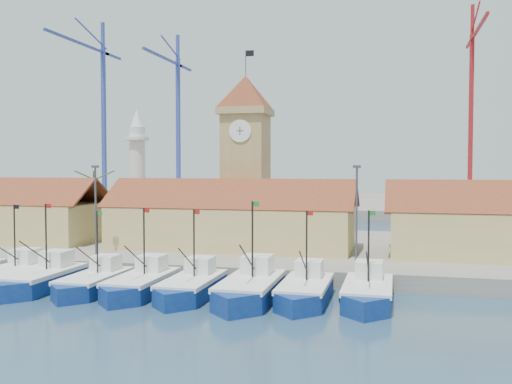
# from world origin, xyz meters

# --- Properties ---
(ground) EXTENTS (400.00, 400.00, 0.00)m
(ground) POSITION_xyz_m (0.00, 0.00, 0.00)
(ground) COLOR navy
(ground) RESTS_ON ground
(quay) EXTENTS (140.00, 32.00, 1.50)m
(quay) POSITION_xyz_m (0.00, 24.00, 0.75)
(quay) COLOR gray
(quay) RESTS_ON ground
(terminal) EXTENTS (240.00, 80.00, 2.00)m
(terminal) POSITION_xyz_m (0.00, 110.00, 1.00)
(terminal) COLOR gray
(terminal) RESTS_ON ground
(boat_2) EXTENTS (3.59, 9.84, 7.44)m
(boat_2) POSITION_xyz_m (-15.36, 2.94, 0.77)
(boat_2) COLOR navy
(boat_2) RESTS_ON ground
(boat_3) EXTENTS (3.69, 10.12, 7.66)m
(boat_3) POSITION_xyz_m (-11.60, 2.01, 0.79)
(boat_3) COLOR navy
(boat_3) RESTS_ON ground
(boat_4) EXTENTS (3.42, 9.36, 7.08)m
(boat_4) POSITION_xyz_m (-6.81, 2.15, 0.73)
(boat_4) COLOR navy
(boat_4) RESTS_ON ground
(boat_5) EXTENTS (3.57, 9.79, 7.40)m
(boat_5) POSITION_xyz_m (-2.65, 2.26, 0.77)
(boat_5) COLOR navy
(boat_5) RESTS_ON ground
(boat_6) EXTENTS (3.54, 9.71, 7.34)m
(boat_6) POSITION_xyz_m (1.65, 2.37, 0.76)
(boat_6) COLOR navy
(boat_6) RESTS_ON ground
(boat_7) EXTENTS (3.92, 10.74, 8.13)m
(boat_7) POSITION_xyz_m (6.52, 2.21, 0.84)
(boat_7) COLOR navy
(boat_7) RESTS_ON ground
(boat_8) EXTENTS (3.56, 9.76, 7.38)m
(boat_8) POSITION_xyz_m (10.71, 2.92, 0.76)
(boat_8) COLOR navy
(boat_8) RESTS_ON ground
(boat_9) EXTENTS (3.60, 9.86, 7.46)m
(boat_9) POSITION_xyz_m (15.42, 3.36, 0.77)
(boat_9) COLOR navy
(boat_9) RESTS_ON ground
(hall_center) EXTENTS (27.04, 10.13, 7.61)m
(hall_center) POSITION_xyz_m (0.00, 20.00, 3.99)
(hall_center) COLOR #CEBB71
(hall_center) RESTS_ON quay
(clock_tower) EXTENTS (5.80, 5.80, 22.70)m
(clock_tower) POSITION_xyz_m (0.00, 26.00, 11.96)
(clock_tower) COLOR tan
(clock_tower) RESTS_ON quay
(minaret) EXTENTS (3.00, 3.00, 16.30)m
(minaret) POSITION_xyz_m (-15.00, 28.00, 9.73)
(minaret) COLOR silver
(minaret) RESTS_ON quay
(palm_tree) EXTENTS (5.60, 5.03, 8.39)m
(palm_tree) POSITION_xyz_m (-20.00, 26.00, 6.25)
(palm_tree) COLOR brown
(palm_tree) RESTS_ON quay
(lamp_posts) EXTENTS (80.70, 0.25, 9.03)m
(lamp_posts) POSITION_xyz_m (0.50, 12.00, 6.48)
(lamp_posts) COLOR #3F3F44
(lamp_posts) RESTS_ON quay
(crane_blue_far) EXTENTS (1.00, 36.78, 47.50)m
(crane_blue_far) POSITION_xyz_m (-60.06, 100.15, 28.69)
(crane_blue_far) COLOR #314198
(crane_blue_far) RESTS_ON terminal
(crane_blue_near) EXTENTS (1.00, 32.26, 44.45)m
(crane_blue_near) POSITION_xyz_m (-40.78, 106.71, 26.63)
(crane_blue_near) COLOR #314198
(crane_blue_near) RESTS_ON terminal
(crane_red_right) EXTENTS (1.00, 33.56, 46.77)m
(crane_red_right) POSITION_xyz_m (34.86, 103.59, 28.01)
(crane_red_right) COLOR maroon
(crane_red_right) RESTS_ON terminal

